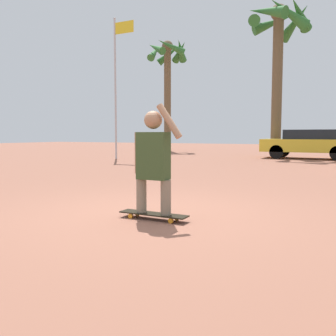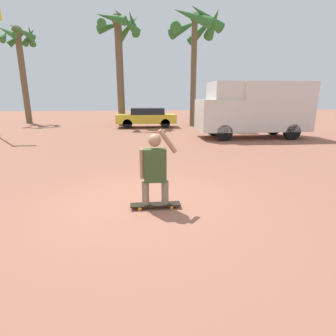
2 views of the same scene
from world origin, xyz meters
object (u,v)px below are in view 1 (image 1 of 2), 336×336
object	(u,v)px
skateboard	(153,214)
palm_tree_center_background	(279,36)
parked_car_yellow	(309,143)
palm_tree_far_left	(168,66)
flagpole	(117,79)
person_skateboarder	(153,157)

from	to	relation	value
skateboard	palm_tree_center_background	world-z (taller)	palm_tree_center_background
parked_car_yellow	palm_tree_center_background	xyz separation A→B (m)	(-1.81, 1.36, 5.48)
palm_tree_far_left	flagpole	world-z (taller)	palm_tree_far_left
palm_tree_far_left	flagpole	distance (m)	9.04
palm_tree_center_background	flagpole	xyz separation A→B (m)	(-6.16, -5.75, -2.49)
person_skateboarder	parked_car_yellow	bearing A→B (deg)	89.14
skateboard	palm_tree_center_background	distance (m)	17.15
skateboard	parked_car_yellow	world-z (taller)	parked_car_yellow
skateboard	flagpole	bearing A→B (deg)	127.30
parked_car_yellow	person_skateboarder	bearing A→B (deg)	-90.86
palm_tree_center_background	person_skateboarder	bearing A→B (deg)	-84.29
parked_car_yellow	palm_tree_far_left	xyz separation A→B (m)	(-9.77, 4.23, 5.08)
skateboard	flagpole	size ratio (longest dim) A/B	0.15
flagpole	palm_tree_center_background	bearing A→B (deg)	43.02
parked_car_yellow	flagpole	xyz separation A→B (m)	(-7.97, -4.39, 2.99)
person_skateboarder	flagpole	distance (m)	13.11
person_skateboarder	parked_car_yellow	distance (m)	14.57
palm_tree_far_left	flagpole	xyz separation A→B (m)	(1.80, -8.61, -2.09)
parked_car_yellow	palm_tree_center_background	bearing A→B (deg)	143.03
skateboard	palm_tree_center_background	bearing A→B (deg)	95.71
person_skateboarder	palm_tree_far_left	size ratio (longest dim) A/B	0.20
palm_tree_center_background	flagpole	world-z (taller)	palm_tree_center_background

